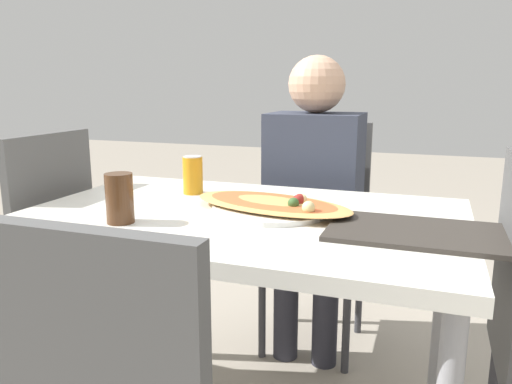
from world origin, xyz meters
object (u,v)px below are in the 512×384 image
(pizza_main, at_px, (273,205))
(drink_glass, at_px, (120,198))
(dining_table, at_px, (243,238))
(chair_far_seated, at_px, (319,222))
(soda_can, at_px, (193,175))
(person_seated, at_px, (314,183))
(chair_side_left, at_px, (32,251))

(pizza_main, distance_m, drink_glass, 0.42)
(dining_table, xyz_separation_m, chair_far_seated, (0.06, 0.73, -0.14))
(soda_can, height_order, drink_glass, drink_glass)
(dining_table, height_order, drink_glass, drink_glass)
(person_seated, bearing_deg, chair_side_left, 34.28)
(pizza_main, bearing_deg, drink_glass, -144.46)
(dining_table, height_order, person_seated, person_seated)
(person_seated, relative_size, pizza_main, 2.26)
(soda_can, bearing_deg, person_seated, 54.14)
(chair_side_left, height_order, drink_glass, chair_side_left)
(person_seated, bearing_deg, soda_can, 54.14)
(dining_table, distance_m, chair_far_seated, 0.74)
(chair_far_seated, xyz_separation_m, drink_glass, (-0.33, -0.93, 0.28))
(chair_far_seated, relative_size, drink_glass, 7.15)
(pizza_main, bearing_deg, person_seated, 91.37)
(dining_table, xyz_separation_m, soda_can, (-0.25, 0.18, 0.14))
(soda_can, bearing_deg, chair_far_seated, 60.50)
(dining_table, xyz_separation_m, pizza_main, (0.08, 0.04, 0.10))
(soda_can, bearing_deg, drink_glass, -92.62)
(chair_far_seated, distance_m, drink_glass, 1.03)
(dining_table, relative_size, drink_glass, 9.37)
(person_seated, xyz_separation_m, soda_can, (-0.31, -0.43, 0.09))
(chair_far_seated, bearing_deg, person_seated, 90.00)
(dining_table, height_order, pizza_main, pizza_main)
(dining_table, bearing_deg, person_seated, 84.04)
(dining_table, distance_m, soda_can, 0.34)
(person_seated, bearing_deg, drink_glass, 68.11)
(chair_side_left, xyz_separation_m, pizza_main, (0.88, 0.02, 0.23))
(dining_table, height_order, soda_can, soda_can)
(chair_side_left, relative_size, drink_glass, 7.15)
(soda_can, bearing_deg, dining_table, -36.40)
(chair_side_left, bearing_deg, chair_far_seated, -50.67)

